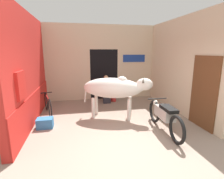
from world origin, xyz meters
TOP-DOWN VIEW (x-y plane):
  - ground_plane at (0.00, 0.00)m, footprint 30.00×30.00m
  - wall_left_shopfront at (-2.47, 2.17)m, footprint 0.25×4.36m
  - wall_back_with_doorway at (0.06, 4.64)m, footprint 4.77×0.93m
  - wall_right_with_door at (2.47, 2.13)m, footprint 0.22×4.36m
  - cow at (0.10, 1.98)m, footprint 2.24×1.31m
  - motorcycle_near at (1.19, 0.72)m, footprint 0.58×2.01m
  - bicycle at (-2.09, 2.70)m, footprint 0.57×1.65m
  - shopkeeper_seated at (0.11, 3.73)m, footprint 0.44×0.33m
  - plastic_stool at (0.44, 3.83)m, footprint 0.32×0.32m
  - crate at (-2.02, 1.59)m, footprint 0.44×0.32m

SIDE VIEW (x-z plane):
  - ground_plane at x=0.00m, z-range 0.00..0.00m
  - crate at x=-2.02m, z-range 0.00..0.28m
  - plastic_stool at x=0.44m, z-range 0.02..0.40m
  - bicycle at x=-2.09m, z-range 0.00..0.70m
  - motorcycle_near at x=1.19m, z-range 0.06..0.85m
  - shopkeeper_seated at x=0.11m, z-range 0.01..1.17m
  - cow at x=0.10m, z-range 0.30..1.67m
  - wall_back_with_doorway at x=0.06m, z-range -0.21..3.05m
  - wall_left_shopfront at x=-2.47m, z-range -0.05..3.21m
  - wall_right_with_door at x=2.47m, z-range -0.02..3.24m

